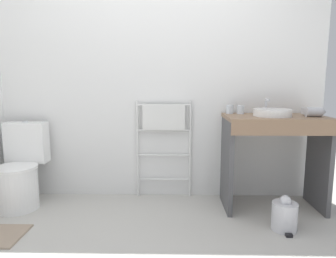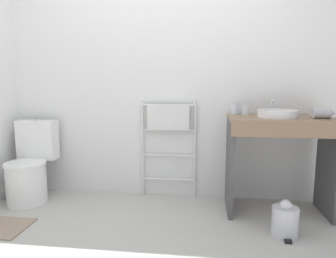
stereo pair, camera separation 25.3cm
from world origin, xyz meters
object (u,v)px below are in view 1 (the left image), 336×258
Objects in this scene: towel_radiator at (164,127)px; cup_near_wall at (230,109)px; hair_dryer at (314,112)px; cup_near_edge at (240,110)px; toilet at (20,173)px; trash_bin at (284,215)px; sink_basin at (272,112)px.

towel_radiator is 11.62× the size of cup_near_wall.
towel_radiator is at bearing 167.06° from hair_dryer.
cup_near_wall is at bearing 165.82° from cup_near_edge.
trash_bin is (2.33, -0.43, -0.20)m from toilet.
hair_dryer is (1.33, -0.31, 0.19)m from towel_radiator.
hair_dryer reaches higher than trash_bin.
sink_basin is at bearing -33.54° from cup_near_wall.
sink_basin reaches higher than trash_bin.
cup_near_edge is at bearing 111.63° from trash_bin.
sink_basin is at bearing -15.72° from towel_radiator.
toilet is 2.37m from trash_bin.
cup_near_wall and hair_dryer have the same top height.
toilet is 2.17m from cup_near_edge.
hair_dryer is (0.69, -0.25, -0.00)m from cup_near_wall.
cup_near_wall is at bearing 146.46° from sink_basin.
trash_bin is (-0.35, -0.38, -0.79)m from hair_dryer.
trash_bin is (0.98, -0.69, -0.60)m from towel_radiator.
towel_radiator is at bearing 174.07° from cup_near_edge.
cup_near_edge is at bearing -14.18° from cup_near_wall.
cup_near_edge is 0.28× the size of trash_bin.
toilet is 0.81× the size of towel_radiator.
toilet is 2.08m from cup_near_wall.
towel_radiator is (1.35, 0.26, 0.40)m from toilet.
hair_dryer is at bearing -4.93° from sink_basin.
trash_bin is at bearing -61.85° from cup_near_wall.
toilet is 2.40× the size of sink_basin.
towel_radiator is 12.06× the size of cup_near_edge.
toilet is at bearing -174.94° from cup_near_edge.
cup_near_wall reaches higher than toilet.
cup_near_edge reaches higher than toilet.
hair_dryer is 0.63× the size of trash_bin.
towel_radiator reaches higher than toilet.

